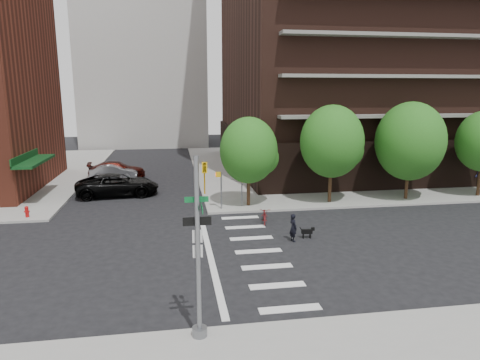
% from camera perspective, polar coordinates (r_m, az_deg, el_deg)
% --- Properties ---
extents(ground, '(120.00, 120.00, 0.00)m').
position_cam_1_polar(ground, '(21.85, -5.38, -9.89)').
color(ground, black).
rests_on(ground, ground).
extents(sidewalk_ne, '(39.00, 33.00, 0.15)m').
position_cam_1_polar(sidewalk_ne, '(49.51, 17.07, 1.99)').
color(sidewalk_ne, gray).
rests_on(sidewalk_ne, ground).
extents(crosswalk, '(3.85, 13.00, 0.01)m').
position_cam_1_polar(crosswalk, '(22.08, 0.43, -9.59)').
color(crosswalk, silver).
rests_on(crosswalk, ground).
extents(tree_a, '(4.00, 4.00, 5.90)m').
position_cam_1_polar(tree_a, '(29.52, 1.15, 3.98)').
color(tree_a, '#301E11').
rests_on(tree_a, sidewalk_ne).
extents(tree_b, '(4.50, 4.50, 6.65)m').
position_cam_1_polar(tree_b, '(31.08, 12.15, 5.04)').
color(tree_b, '#301E11').
rests_on(tree_b, sidewalk_ne).
extents(tree_c, '(5.00, 5.00, 6.80)m').
position_cam_1_polar(tree_c, '(33.72, 21.74, 4.81)').
color(tree_c, '#301E11').
rests_on(tree_c, sidewalk_ne).
extents(traffic_signal, '(0.90, 0.75, 6.00)m').
position_cam_1_polar(traffic_signal, '(13.88, -5.47, -10.96)').
color(traffic_signal, slate).
rests_on(traffic_signal, sidewalk_s).
extents(pedestrian_signal, '(2.18, 0.67, 2.60)m').
position_cam_1_polar(pedestrian_signal, '(29.09, -1.93, -0.52)').
color(pedestrian_signal, slate).
rests_on(pedestrian_signal, sidewalk_ne).
extents(fire_hydrant, '(0.24, 0.24, 0.73)m').
position_cam_1_polar(fire_hydrant, '(30.52, -26.55, -3.72)').
color(fire_hydrant, '#A50C0C').
rests_on(fire_hydrant, sidewalk_nw).
extents(parked_car_black, '(3.40, 6.47, 1.74)m').
position_cam_1_polar(parked_car_black, '(34.66, -16.00, -0.64)').
color(parked_car_black, black).
rests_on(parked_car_black, ground).
extents(parked_car_maroon, '(2.64, 5.42, 1.52)m').
position_cam_1_polar(parked_car_maroon, '(42.07, -16.11, 1.34)').
color(parked_car_maroon, '#3C0C07').
rests_on(parked_car_maroon, ground).
extents(parked_car_silver, '(1.75, 4.40, 1.43)m').
position_cam_1_polar(parked_car_silver, '(41.31, -16.48, 1.06)').
color(parked_car_silver, gray).
rests_on(parked_car_silver, ground).
extents(scooter, '(1.00, 1.97, 0.99)m').
position_cam_1_polar(scooter, '(26.73, 3.32, -4.67)').
color(scooter, maroon).
rests_on(scooter, ground).
extents(dog_walker, '(0.64, 0.50, 1.55)m').
position_cam_1_polar(dog_walker, '(23.56, 7.11, -6.31)').
color(dog_walker, black).
rests_on(dog_walker, ground).
extents(dog, '(0.73, 0.27, 0.61)m').
position_cam_1_polar(dog, '(24.26, 9.00, -6.79)').
color(dog, black).
rests_on(dog, ground).
extents(pedestrian_far, '(0.94, 0.74, 1.91)m').
position_cam_1_polar(pedestrian_far, '(40.81, 29.39, 0.45)').
color(pedestrian_far, '#1F214C').
rests_on(pedestrian_far, sidewalk_ne).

